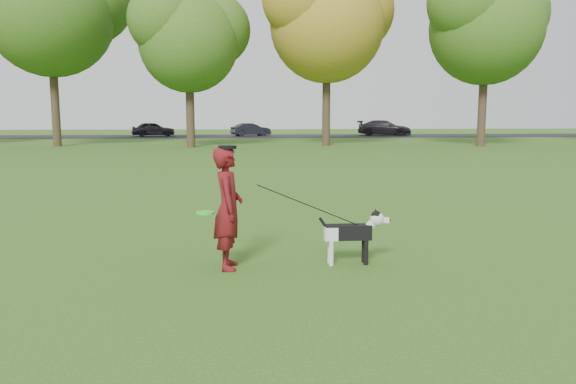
{
  "coord_description": "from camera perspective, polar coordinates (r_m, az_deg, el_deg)",
  "views": [
    {
      "loc": [
        -0.8,
        -7.27,
        1.99
      ],
      "look_at": [
        -0.26,
        0.05,
        0.95
      ],
      "focal_mm": 35.0,
      "sensor_mm": 36.0,
      "label": 1
    }
  ],
  "objects": [
    {
      "name": "car_right",
      "position": [
        48.72,
        9.78,
        6.43
      ],
      "size": [
        4.87,
        3.23,
        1.31
      ],
      "primitive_type": "imported",
      "rotation": [
        0.0,
        0.0,
        1.23
      ],
      "color": "black",
      "rests_on": "road"
    },
    {
      "name": "car_left",
      "position": [
        47.91,
        -13.53,
        6.23
      ],
      "size": [
        3.71,
        2.1,
        1.19
      ],
      "primitive_type": "imported",
      "rotation": [
        0.0,
        0.0,
        1.78
      ],
      "color": "black",
      "rests_on": "road"
    },
    {
      "name": "man",
      "position": [
        7.18,
        -6.11,
        -1.64
      ],
      "size": [
        0.38,
        0.58,
        1.57
      ],
      "primitive_type": "imported",
      "rotation": [
        0.0,
        0.0,
        1.58
      ],
      "color": "#5C0D17",
      "rests_on": "ground"
    },
    {
      "name": "dog",
      "position": [
        7.46,
        6.68,
        -3.93
      ],
      "size": [
        0.96,
        0.19,
        0.73
      ],
      "color": "black",
      "rests_on": "ground"
    },
    {
      "name": "car_mid",
      "position": [
        47.29,
        -3.81,
        6.34
      ],
      "size": [
        3.46,
        2.18,
        1.08
      ],
      "primitive_type": "imported",
      "rotation": [
        0.0,
        0.0,
        1.92
      ],
      "color": "black",
      "rests_on": "road"
    },
    {
      "name": "man_held_items",
      "position": [
        7.23,
        2.16,
        -1.4
      ],
      "size": [
        2.18,
        0.31,
        1.09
      ],
      "color": "#34F91F",
      "rests_on": "ground"
    },
    {
      "name": "tree_row",
      "position": [
        33.77,
        -5.49,
        17.28
      ],
      "size": [
        51.74,
        8.86,
        12.01
      ],
      "color": "#38281C",
      "rests_on": "ground"
    },
    {
      "name": "ground",
      "position": [
        7.58,
        2.0,
        -7.16
      ],
      "size": [
        120.0,
        120.0,
        0.0
      ],
      "primitive_type": "plane",
      "color": "#285116",
      "rests_on": "ground"
    },
    {
      "name": "road",
      "position": [
        47.31,
        -3.27,
        5.68
      ],
      "size": [
        120.0,
        7.0,
        0.02
      ],
      "primitive_type": "cube",
      "color": "black",
      "rests_on": "ground"
    }
  ]
}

